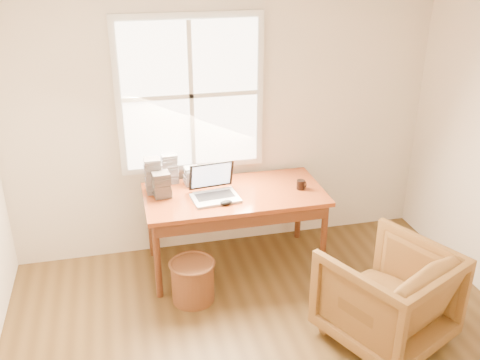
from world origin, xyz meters
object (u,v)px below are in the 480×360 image
Objects in this scene: laptop at (215,184)px; coffee_mug at (301,185)px; wicker_stool at (193,281)px; desk at (234,195)px; cd_stack_a at (169,168)px; armchair at (387,295)px.

laptop is 4.79× the size of coffee_mug.
wicker_stool is at bearing -133.80° from laptop.
desk is 0.61m from coffee_mug.
laptop reaches higher than coffee_mug.
laptop is at bearing -154.18° from desk.
cd_stack_a is (-0.53, 0.36, 0.16)m from desk.
armchair reaches higher than desk.
laptop is (-1.08, 1.16, 0.51)m from armchair.
laptop is (0.27, 0.36, 0.71)m from wicker_stool.
wicker_stool is (-0.46, -0.45, -0.55)m from desk.
cd_stack_a is (-1.42, 1.61, 0.50)m from armchair.
desk reaches higher than wicker_stool.
wicker_stool is at bearing -85.17° from cd_stack_a.
wicker_stool is at bearing -136.07° from desk.
coffee_mug is at bearing 19.78° from wicker_stool.
wicker_stool is 4.26× the size of coffee_mug.
cd_stack_a is (-1.13, 0.42, 0.10)m from coffee_mug.
desk is at bearing -80.05° from armchair.
coffee_mug reaches higher than armchair.
cd_stack_a is (-0.07, 0.81, 0.71)m from wicker_stool.
coffee_mug is 0.30× the size of cd_stack_a.
wicker_stool is (-1.35, 0.80, -0.21)m from armchair.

